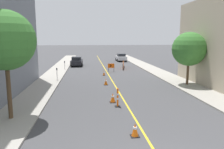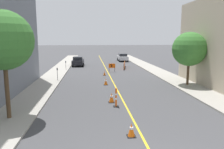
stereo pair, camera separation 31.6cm
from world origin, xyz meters
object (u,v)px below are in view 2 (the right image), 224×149
parked_car_curb_mid (123,57)px  parking_meter_far_curb (66,63)px  parked_car_curb_near (78,61)px  traffic_cone_second (112,98)px  street_tree_right_near (189,49)px  traffic_cone_fourth (105,73)px  delineator_post_front (116,99)px  street_tree_left_near (3,40)px  arrow_barricade_primary (112,66)px  parking_meter_near_curb (57,71)px  traffic_cone_nearest (131,130)px  traffic_cone_third (106,82)px

parked_car_curb_mid → parking_meter_far_curb: (-10.32, -12.17, 0.23)m
parked_car_curb_near → parking_meter_far_curb: (-1.54, -5.14, 0.23)m
traffic_cone_second → street_tree_right_near: 10.00m
traffic_cone_fourth → street_tree_right_near: street_tree_right_near is taller
traffic_cone_fourth → delineator_post_front: (-0.06, -12.89, 0.25)m
street_tree_left_near → arrow_barricade_primary: bearing=66.2°
delineator_post_front → arrow_barricade_primary: size_ratio=1.12×
parked_car_curb_near → street_tree_right_near: street_tree_right_near is taller
traffic_cone_fourth → traffic_cone_second: bearing=-91.3°
arrow_barricade_primary → parked_car_curb_near: parked_car_curb_near is taller
parking_meter_near_curb → parked_car_curb_near: bearing=83.6°
delineator_post_front → traffic_cone_nearest: bearing=-87.8°
parking_meter_far_curb → street_tree_left_near: (-1.13, -19.92, 3.52)m
traffic_cone_third → parked_car_curb_mid: size_ratio=0.16×
traffic_cone_second → traffic_cone_fourth: traffic_cone_second is taller
delineator_post_front → street_tree_right_near: street_tree_right_near is taller
street_tree_left_near → parking_meter_near_curb: bearing=84.4°
traffic_cone_second → street_tree_left_near: bearing=-155.5°
parked_car_curb_mid → parked_car_curb_near: bearing=-141.8°
traffic_cone_third → street_tree_left_near: 11.75m
traffic_cone_nearest → parking_meter_near_curb: parking_meter_near_curb is taller
traffic_cone_nearest → street_tree_right_near: bearing=54.3°
delineator_post_front → parking_meter_far_curb: size_ratio=1.03×
delineator_post_front → parked_car_curb_near: 23.58m
traffic_cone_third → traffic_cone_fourth: traffic_cone_third is taller
arrow_barricade_primary → parking_meter_far_curb: size_ratio=0.91×
traffic_cone_second → parked_car_curb_near: size_ratio=0.16×
parked_car_curb_near → parking_meter_near_curb: (-1.54, -13.62, 0.30)m
traffic_cone_fourth → parking_meter_far_curb: 7.55m
delineator_post_front → parking_meter_far_curb: 18.90m
parked_car_curb_mid → traffic_cone_third: bearing=-103.1°
parked_car_curb_mid → parking_meter_near_curb: size_ratio=3.10×
traffic_cone_third → arrow_barricade_primary: bearing=80.2°
traffic_cone_second → street_tree_left_near: 8.06m
parking_meter_far_curb → arrow_barricade_primary: bearing=-18.9°
delineator_post_front → parked_car_curb_mid: parked_car_curb_mid is taller
parked_car_curb_mid → parking_meter_near_curb: (-10.32, -20.66, 0.30)m
delineator_post_front → street_tree_left_near: size_ratio=0.22×
traffic_cone_third → traffic_cone_fourth: bearing=87.5°
traffic_cone_fourth → parking_meter_far_curb: (-5.39, 5.24, 0.70)m
traffic_cone_nearest → traffic_cone_second: (-0.39, 5.75, 0.02)m
traffic_cone_third → parking_meter_far_curb: (-5.15, 10.92, 0.69)m
traffic_cone_second → street_tree_left_near: street_tree_left_near is taller
traffic_cone_second → parking_meter_near_curb: bearing=120.8°
arrow_barricade_primary → traffic_cone_nearest: bearing=-95.4°
parked_car_curb_near → parked_car_curb_mid: 11.25m
parking_meter_far_curb → street_tree_right_near: size_ratio=0.25×
delineator_post_front → parked_car_curb_near: (-3.80, 23.27, 0.22)m
delineator_post_front → street_tree_right_near: (7.86, 5.98, 3.06)m
traffic_cone_fourth → delineator_post_front: bearing=-90.3°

